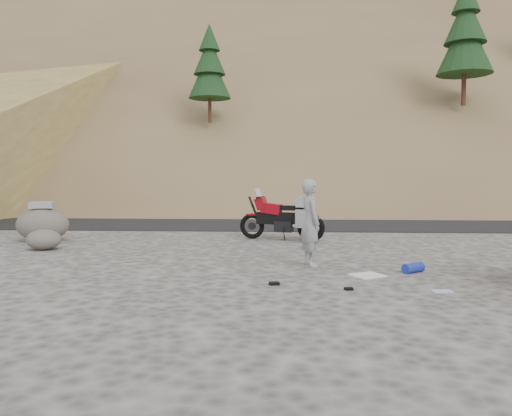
% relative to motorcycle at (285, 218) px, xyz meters
% --- Properties ---
extents(ground, '(140.00, 140.00, 0.00)m').
position_rel_motorcycle_xyz_m(ground, '(0.45, -3.65, -0.59)').
color(ground, '#464441').
rests_on(ground, ground).
extents(road, '(120.00, 7.00, 0.05)m').
position_rel_motorcycle_xyz_m(road, '(0.45, 5.35, -0.59)').
color(road, black).
rests_on(road, ground).
extents(hillside, '(120.00, 73.00, 46.72)m').
position_rel_motorcycle_xyz_m(hillside, '(0.40, 37.23, 10.48)').
color(hillside, brown).
rests_on(hillside, ground).
extents(motorcycle, '(2.28, 1.01, 1.38)m').
position_rel_motorcycle_xyz_m(motorcycle, '(0.00, 0.00, 0.00)').
color(motorcycle, black).
rests_on(motorcycle, ground).
extents(man, '(0.55, 0.69, 1.65)m').
position_rel_motorcycle_xyz_m(man, '(0.47, -3.72, -0.59)').
color(man, '#939398').
rests_on(man, ground).
extents(boulder, '(1.35, 1.16, 1.05)m').
position_rel_motorcycle_xyz_m(boulder, '(-6.30, -0.58, -0.14)').
color(boulder, '#504D45').
rests_on(boulder, ground).
extents(small_rock, '(0.86, 0.79, 0.47)m').
position_rel_motorcycle_xyz_m(small_rock, '(-5.55, -2.04, -0.35)').
color(small_rock, '#504D45').
rests_on(small_rock, ground).
extents(gear_white_cloth, '(0.68, 0.66, 0.02)m').
position_rel_motorcycle_xyz_m(gear_white_cloth, '(1.40, -4.64, -0.58)').
color(gear_white_cloth, white).
rests_on(gear_white_cloth, ground).
extents(gear_blue_mat, '(0.45, 0.40, 0.17)m').
position_rel_motorcycle_xyz_m(gear_blue_mat, '(2.25, -4.31, -0.51)').
color(gear_blue_mat, '#1B2EA5').
rests_on(gear_blue_mat, ground).
extents(gear_glove_a, '(0.18, 0.15, 0.04)m').
position_rel_motorcycle_xyz_m(gear_glove_a, '(-0.18, -5.43, -0.57)').
color(gear_glove_a, black).
rests_on(gear_glove_a, ground).
extents(gear_glove_b, '(0.14, 0.12, 0.04)m').
position_rel_motorcycle_xyz_m(gear_glove_b, '(0.94, -5.72, -0.57)').
color(gear_glove_b, black).
rests_on(gear_glove_b, ground).
extents(gear_blue_cloth, '(0.30, 0.23, 0.01)m').
position_rel_motorcycle_xyz_m(gear_blue_cloth, '(2.31, -5.74, -0.59)').
color(gear_blue_cloth, '#98C0EB').
rests_on(gear_blue_cloth, ground).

